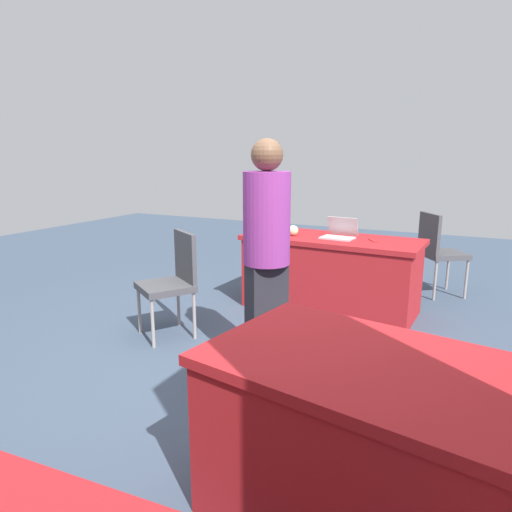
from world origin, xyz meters
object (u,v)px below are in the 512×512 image
object	(u,v)px
scissors_red	(373,240)
yarn_ball	(293,231)
person_presenter	(267,246)
laptop_silver	(339,234)
chair_near_front	(438,248)
chair_tucked_right	(173,278)
table_foreground	(330,273)
table_mid_left	(377,447)

from	to	relation	value
scissors_red	yarn_ball	bearing A→B (deg)	-114.64
person_presenter	laptop_silver	world-z (taller)	person_presenter
chair_near_front	laptop_silver	distance (m)	1.39
chair_tucked_right	scissors_red	bearing A→B (deg)	-106.23
person_presenter	yarn_ball	distance (m)	1.52
yarn_ball	person_presenter	bearing A→B (deg)	104.19
chair_near_front	yarn_ball	bearing A→B (deg)	-84.83
laptop_silver	yarn_ball	xyz separation A→B (m)	(0.47, 0.09, 0.02)
scissors_red	laptop_silver	bearing A→B (deg)	-120.77
chair_tucked_right	person_presenter	distance (m)	1.16
table_foreground	chair_tucked_right	world-z (taller)	chair_tucked_right
chair_tucked_right	person_presenter	size ratio (longest dim) A/B	0.55
scissors_red	person_presenter	bearing A→B (deg)	-46.52
table_mid_left	scissors_red	world-z (taller)	scissors_red
table_foreground	scissors_red	size ratio (longest dim) A/B	10.29
table_mid_left	chair_tucked_right	bearing A→B (deg)	-33.92
chair_tucked_right	yarn_ball	xyz separation A→B (m)	(-0.67, -1.21, 0.30)
table_foreground	table_mid_left	world-z (taller)	same
person_presenter	scissors_red	distance (m)	1.62
person_presenter	table_foreground	bearing A→B (deg)	-141.28
yarn_ball	scissors_red	size ratio (longest dim) A/B	0.61
yarn_ball	scissors_red	xyz separation A→B (m)	(-0.81, -0.08, -0.05)
laptop_silver	scissors_red	distance (m)	0.34
chair_near_front	table_mid_left	bearing A→B (deg)	-33.46
chair_near_front	person_presenter	world-z (taller)	person_presenter
table_mid_left	yarn_ball	world-z (taller)	yarn_ball
chair_tucked_right	person_presenter	bearing A→B (deg)	-161.11
table_foreground	laptop_silver	size ratio (longest dim) A/B	5.42
table_foreground	chair_near_front	bearing A→B (deg)	-133.13
chair_tucked_right	laptop_silver	distance (m)	1.75
chair_tucked_right	scissors_red	distance (m)	1.98
person_presenter	chair_near_front	bearing A→B (deg)	-161.36
chair_tucked_right	yarn_ball	size ratio (longest dim) A/B	8.54
table_foreground	chair_near_front	distance (m)	1.42
scissors_red	table_mid_left	bearing A→B (deg)	-17.83
chair_near_front	laptop_silver	bearing A→B (deg)	-74.93
laptop_silver	chair_near_front	bearing A→B (deg)	-125.31
yarn_ball	chair_tucked_right	bearing A→B (deg)	60.77
table_foreground	person_presenter	distance (m)	1.66
chair_near_front	yarn_ball	distance (m)	1.79
person_presenter	chair_tucked_right	bearing A→B (deg)	-64.43
scissors_red	chair_tucked_right	bearing A→B (deg)	-79.65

